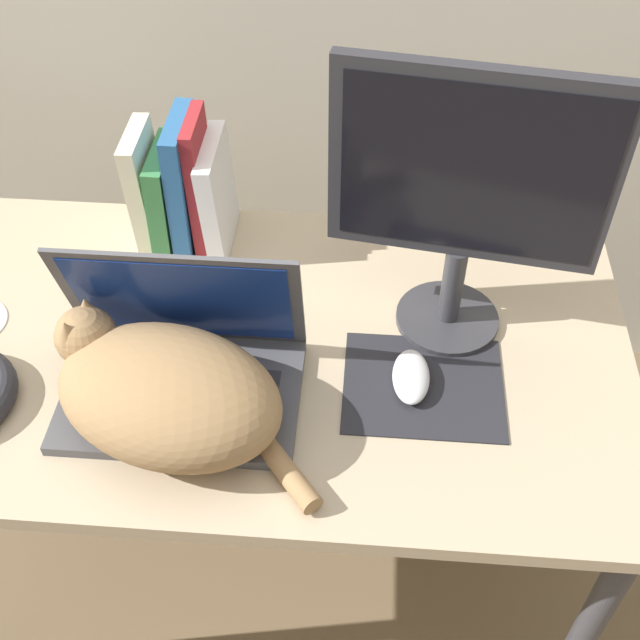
{
  "coord_description": "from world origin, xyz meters",
  "views": [
    {
      "loc": [
        0.16,
        -0.53,
        1.68
      ],
      "look_at": [
        0.09,
        0.32,
        0.8
      ],
      "focal_mm": 45.0,
      "sensor_mm": 36.0,
      "label": 1
    }
  ],
  "objects_px": {
    "cat": "(165,391)",
    "book_row": "(183,189)",
    "external_monitor": "(468,192)",
    "computer_mouse": "(411,377)",
    "laptop": "(182,366)"
  },
  "relations": [
    {
      "from": "cat",
      "to": "laptop",
      "type": "bearing_deg",
      "value": 84.44
    },
    {
      "from": "laptop",
      "to": "book_row",
      "type": "height_order",
      "value": "book_row"
    },
    {
      "from": "cat",
      "to": "external_monitor",
      "type": "distance_m",
      "value": 0.53
    },
    {
      "from": "cat",
      "to": "book_row",
      "type": "distance_m",
      "value": 0.44
    },
    {
      "from": "external_monitor",
      "to": "book_row",
      "type": "relative_size",
      "value": 1.81
    },
    {
      "from": "laptop",
      "to": "external_monitor",
      "type": "xyz_separation_m",
      "value": [
        0.42,
        0.18,
        0.22
      ]
    },
    {
      "from": "external_monitor",
      "to": "book_row",
      "type": "distance_m",
      "value": 0.53
    },
    {
      "from": "laptop",
      "to": "computer_mouse",
      "type": "distance_m",
      "value": 0.36
    },
    {
      "from": "external_monitor",
      "to": "book_row",
      "type": "bearing_deg",
      "value": 159.14
    },
    {
      "from": "computer_mouse",
      "to": "book_row",
      "type": "distance_m",
      "value": 0.54
    },
    {
      "from": "cat",
      "to": "book_row",
      "type": "height_order",
      "value": "book_row"
    },
    {
      "from": "external_monitor",
      "to": "laptop",
      "type": "bearing_deg",
      "value": -157.14
    },
    {
      "from": "cat",
      "to": "computer_mouse",
      "type": "relative_size",
      "value": 3.88
    },
    {
      "from": "cat",
      "to": "book_row",
      "type": "xyz_separation_m",
      "value": [
        -0.06,
        0.43,
        0.04
      ]
    },
    {
      "from": "cat",
      "to": "external_monitor",
      "type": "height_order",
      "value": "external_monitor"
    }
  ]
}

